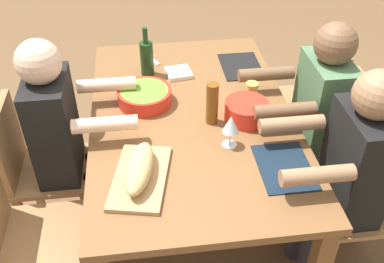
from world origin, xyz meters
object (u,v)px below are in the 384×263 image
(serving_bowl_salad, at_px, (145,96))
(wine_bottle, at_px, (147,58))
(chair_far_center, at_px, (338,140))
(diner_far_right, at_px, (347,169))
(chair_near_right, at_px, (21,233))
(chair_far_left, at_px, (311,97))
(napkin_stack, at_px, (179,73))
(dining_table, at_px, (192,127))
(wine_glass, at_px, (231,125))
(chair_far_right, at_px, (373,198))
(cutting_board, at_px, (140,177))
(serving_bowl_fruit, at_px, (246,110))
(diner_near_center, at_px, (64,131))
(cup_far_center, at_px, (252,92))
(beer_bottle, at_px, (212,104))
(bread_loaf, at_px, (139,168))
(diner_far_center, at_px, (313,112))
(chair_near_center, at_px, (36,166))

(serving_bowl_salad, bearing_deg, wine_bottle, 174.34)
(chair_far_center, distance_m, serving_bowl_salad, 1.12)
(diner_far_right, distance_m, serving_bowl_salad, 1.06)
(chair_near_right, xyz_separation_m, wine_bottle, (-0.88, 0.63, 0.37))
(chair_near_right, bearing_deg, chair_far_left, 118.21)
(diner_far_right, xyz_separation_m, napkin_stack, (-0.85, -0.68, 0.05))
(dining_table, bearing_deg, wine_glass, 28.37)
(serving_bowl_salad, relative_size, napkin_stack, 2.03)
(chair_far_right, height_order, cutting_board, chair_far_right)
(chair_near_right, height_order, serving_bowl_fruit, chair_near_right)
(diner_far_right, bearing_deg, diner_near_center, -108.97)
(cup_far_center, bearing_deg, cutting_board, -49.15)
(chair_far_center, height_order, chair_near_right, same)
(beer_bottle, bearing_deg, wine_glass, 15.64)
(napkin_stack, bearing_deg, wine_glass, 14.20)
(serving_bowl_fruit, relative_size, beer_bottle, 0.99)
(bread_loaf, bearing_deg, serving_bowl_fruit, 123.96)
(chair_far_left, distance_m, cup_far_center, 0.70)
(diner_far_center, xyz_separation_m, wine_glass, (0.26, -0.51, 0.16))
(diner_far_right, bearing_deg, diner_far_center, 180.00)
(chair_far_left, bearing_deg, chair_far_right, 0.00)
(diner_far_right, height_order, cutting_board, diner_far_right)
(beer_bottle, distance_m, cup_far_center, 0.29)
(chair_far_right, distance_m, cup_far_center, 0.80)
(serving_bowl_salad, bearing_deg, chair_far_center, 82.65)
(diner_far_right, distance_m, beer_bottle, 0.69)
(dining_table, relative_size, chair_near_right, 1.92)
(chair_far_center, xyz_separation_m, bread_loaf, (0.44, -1.11, 0.32))
(cutting_board, bearing_deg, diner_far_right, 89.44)
(chair_near_center, relative_size, bread_loaf, 2.66)
(wine_glass, bearing_deg, chair_near_center, -105.13)
(diner_near_center, bearing_deg, serving_bowl_fruit, 85.42)
(wine_bottle, xyz_separation_m, beer_bottle, (0.50, 0.29, 0.00))
(diner_near_center, distance_m, chair_far_left, 1.57)
(diner_far_center, xyz_separation_m, chair_far_left, (-0.45, 0.18, -0.21))
(dining_table, height_order, chair_near_right, chair_near_right)
(cutting_board, bearing_deg, dining_table, 147.52)
(serving_bowl_salad, relative_size, beer_bottle, 1.29)
(chair_far_left, height_order, cutting_board, chair_far_left)
(diner_near_center, height_order, beer_bottle, diner_near_center)
(chair_far_right, bearing_deg, serving_bowl_fruit, -123.23)
(serving_bowl_fruit, bearing_deg, diner_far_right, 46.02)
(chair_near_center, xyz_separation_m, chair_far_center, (0.00, 1.67, 0.00))
(dining_table, xyz_separation_m, cup_far_center, (-0.09, 0.33, 0.14))
(chair_far_right, xyz_separation_m, bread_loaf, (-0.01, -1.11, 0.32))
(chair_far_center, relative_size, diner_far_center, 0.71)
(chair_near_center, height_order, cutting_board, chair_near_center)
(wine_glass, bearing_deg, napkin_stack, -165.80)
(dining_table, relative_size, serving_bowl_salad, 5.74)
(dining_table, bearing_deg, chair_far_right, 61.79)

